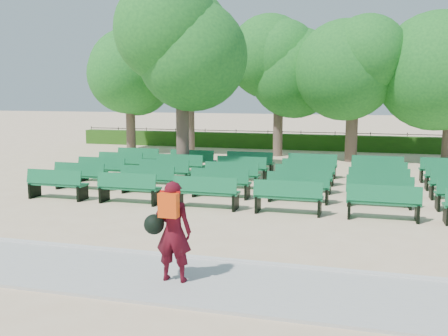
# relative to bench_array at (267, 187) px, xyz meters

# --- Properties ---
(ground) EXTENTS (120.00, 120.00, 0.00)m
(ground) POSITION_rel_bench_array_xyz_m (-1.32, -1.37, -0.10)
(ground) COLOR beige
(paving) EXTENTS (30.00, 2.20, 0.06)m
(paving) POSITION_rel_bench_array_xyz_m (-1.32, -8.77, -0.07)
(paving) COLOR #B2B3AE
(paving) RESTS_ON ground
(curb) EXTENTS (30.00, 0.12, 0.10)m
(curb) POSITION_rel_bench_array_xyz_m (-1.32, -7.62, -0.05)
(curb) COLOR silver
(curb) RESTS_ON ground
(hedge) EXTENTS (26.00, 0.70, 0.90)m
(hedge) POSITION_rel_bench_array_xyz_m (-1.32, 12.63, 0.35)
(hedge) COLOR #255215
(hedge) RESTS_ON ground
(fence) EXTENTS (26.00, 0.10, 1.02)m
(fence) POSITION_rel_bench_array_xyz_m (-1.32, 13.03, -0.10)
(fence) COLOR black
(fence) RESTS_ON ground
(tree_line) EXTENTS (21.80, 6.80, 7.04)m
(tree_line) POSITION_rel_bench_array_xyz_m (-1.32, 8.63, -0.10)
(tree_line) COLOR #1F7323
(tree_line) RESTS_ON ground
(bench_array) EXTENTS (1.94, 0.68, 1.21)m
(bench_array) POSITION_rel_bench_array_xyz_m (0.00, 0.00, 0.00)
(bench_array) COLOR #12693B
(bench_array) RESTS_ON ground
(tree_among) EXTENTS (5.29, 5.29, 7.21)m
(tree_among) POSITION_rel_bench_array_xyz_m (-3.69, 1.66, 4.71)
(tree_among) COLOR brown
(tree_among) RESTS_ON ground
(person) EXTENTS (0.85, 0.51, 1.82)m
(person) POSITION_rel_bench_array_xyz_m (-0.08, -8.90, 0.90)
(person) COLOR #480A15
(person) RESTS_ON ground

